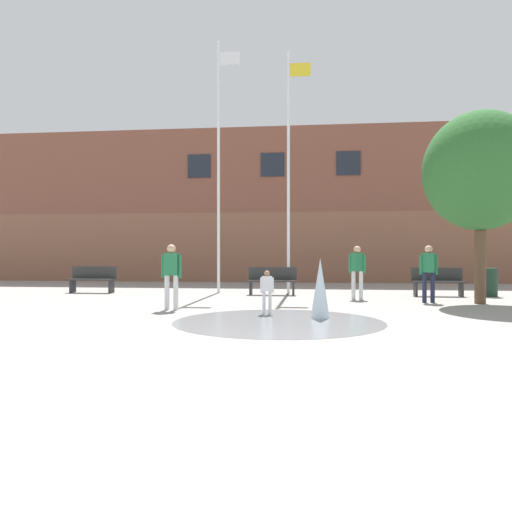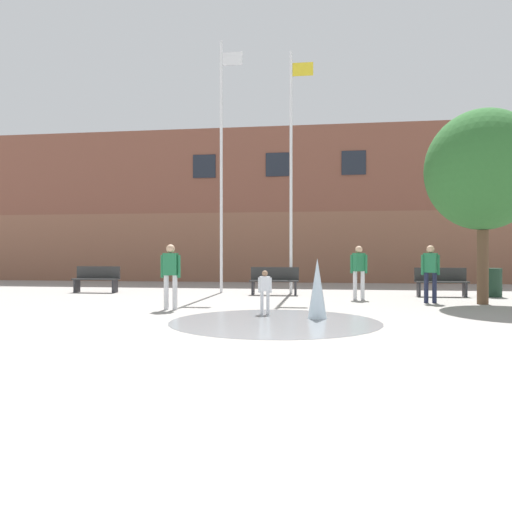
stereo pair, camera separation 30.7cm
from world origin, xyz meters
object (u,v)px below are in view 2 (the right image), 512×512
Objects in this scene: park_bench_left_of_flagpoles at (97,279)px; adult_in_red at (171,271)px; trash_can at (492,283)px; adult_near_bench at (359,268)px; street_tree_near_building at (483,170)px; flagpole_left at (222,160)px; flagpole_right at (292,165)px; park_bench_under_right_flagpole at (441,281)px; adult_watching at (430,269)px; park_bench_under_left_flagpole at (274,280)px; child_with_pink_shirt at (265,288)px.

adult_in_red is (4.18, -4.78, 0.45)m from park_bench_left_of_flagpoles.
adult_in_red reaches higher than trash_can.
street_tree_near_building reaches higher than adult_near_bench.
flagpole_right is (2.43, 0.00, -0.25)m from flagpole_left.
adult_in_red is 1.77× the size of trash_can.
park_bench_left_of_flagpoles is at bearing -173.42° from flagpole_left.
adult_watching is (-0.77, -2.18, 0.45)m from park_bench_under_right_flagpole.
adult_in_red is (-2.08, -4.61, 0.45)m from park_bench_under_left_flagpole.
trash_can is (6.57, 5.33, -0.13)m from child_with_pink_shirt.
park_bench_left_of_flagpoles is 6.26m from park_bench_under_left_flagpole.
trash_can is (6.87, 0.17, -0.03)m from park_bench_under_left_flagpole.
park_bench_under_left_flagpole is 0.19× the size of flagpole_right.
child_with_pink_shirt reaches higher than trash_can.
adult_in_red is at bearing -92.05° from flagpole_left.
adult_near_bench is 0.18× the size of flagpole_left.
park_bench_under_left_flagpole is 7.00m from street_tree_near_building.
street_tree_near_building is (5.86, -2.22, 3.12)m from park_bench_under_left_flagpole.
child_with_pink_shirt is 0.12× the size of flagpole_right.
park_bench_under_right_flagpole is (11.56, -0.07, 0.00)m from park_bench_left_of_flagpoles.
child_with_pink_shirt is at bearing 66.76° from adult_watching.
trash_can is (4.22, 1.49, -0.48)m from adult_near_bench.
park_bench_under_right_flagpole reaches higher than trash_can.
flagpole_right is at bearing -115.50° from adult_in_red.
adult_in_red is at bearing -163.26° from street_tree_near_building.
street_tree_near_building reaches higher than park_bench_under_right_flagpole.
park_bench_left_of_flagpoles is 1.00× the size of park_bench_under_right_flagpole.
child_with_pink_shirt is at bearing -69.44° from flagpole_left.
adult_near_bench is (4.72, 3.29, 0.00)m from adult_in_red.
adult_in_red reaches higher than park_bench_under_left_flagpole.
flagpole_right is at bearing 4.24° from park_bench_left_of_flagpoles.
park_bench_under_right_flagpole is 0.18× the size of flagpole_left.
flagpole_left is at bearing 160.52° from park_bench_under_left_flagpole.
park_bench_under_right_flagpole is 2.36m from adult_watching.
street_tree_near_building is at bearing -155.00° from adult_watching.
adult_watching is (4.23, 3.08, 0.35)m from child_with_pink_shirt.
park_bench_under_right_flagpole is at bearing 173.82° from adult_near_bench.
street_tree_near_building is at bearing -112.88° from trash_can.
street_tree_near_building is at bearing -162.43° from adult_in_red.
child_with_pink_shirt is 1.10× the size of trash_can.
flagpole_left is 8.33m from street_tree_near_building.
street_tree_near_building is at bearing -28.52° from flagpole_right.
park_bench_under_left_flagpole is at bearing -179.01° from park_bench_under_right_flagpole.
park_bench_left_of_flagpoles is 1.62× the size of child_with_pink_shirt.
street_tree_near_building is at bearing -20.79° from park_bench_under_left_flagpole.
flagpole_left is at bearing 159.53° from street_tree_near_building.
adult_watching is at bearing 123.59° from adult_near_bench.
park_bench_left_of_flagpoles is 0.19× the size of flagpole_right.
adult_watching is (4.52, -2.09, 0.45)m from park_bench_under_left_flagpole.
park_bench_under_left_flagpole is 1.01× the size of adult_in_red.
flagpole_right is (-3.99, 2.76, 3.44)m from adult_watching.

